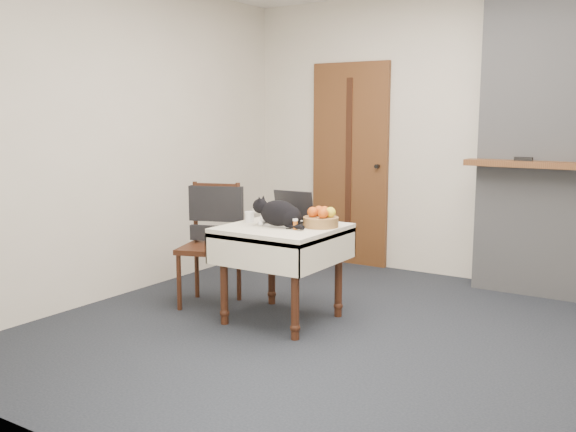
% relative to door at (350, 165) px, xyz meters
% --- Properties ---
extents(ground, '(4.50, 4.50, 0.00)m').
position_rel_door_xyz_m(ground, '(1.20, -1.97, -1.00)').
color(ground, black).
rests_on(ground, ground).
extents(room_shell, '(4.52, 4.01, 2.61)m').
position_rel_door_xyz_m(room_shell, '(1.20, -1.51, 0.76)').
color(room_shell, beige).
rests_on(room_shell, ground).
extents(door, '(0.82, 0.10, 2.00)m').
position_rel_door_xyz_m(door, '(0.00, 0.00, 0.00)').
color(door, brown).
rests_on(door, ground).
extents(side_table, '(0.78, 0.78, 0.70)m').
position_rel_door_xyz_m(side_table, '(0.47, -1.93, -0.41)').
color(side_table, '#3B1A10').
rests_on(side_table, ground).
extents(laptop, '(0.33, 0.28, 0.24)m').
position_rel_door_xyz_m(laptop, '(0.45, -1.83, -0.24)').
color(laptop, '#B7B7BC').
rests_on(laptop, side_table).
extents(cat, '(0.45, 0.21, 0.22)m').
position_rel_door_xyz_m(cat, '(0.47, -1.96, -0.21)').
color(cat, black).
rests_on(cat, side_table).
extents(cream_jar, '(0.07, 0.07, 0.08)m').
position_rel_door_xyz_m(cream_jar, '(0.17, -1.92, -0.26)').
color(cream_jar, white).
rests_on(cream_jar, side_table).
extents(pill_bottle, '(0.04, 0.04, 0.08)m').
position_rel_door_xyz_m(pill_bottle, '(0.62, -2.00, -0.26)').
color(pill_bottle, '#A95014').
rests_on(pill_bottle, side_table).
extents(fruit_basket, '(0.25, 0.25, 0.14)m').
position_rel_door_xyz_m(fruit_basket, '(0.72, -1.81, -0.24)').
color(fruit_basket, olive).
rests_on(fruit_basket, side_table).
extents(desk_clutter, '(0.11, 0.11, 0.01)m').
position_rel_door_xyz_m(desk_clutter, '(0.63, -1.88, -0.30)').
color(desk_clutter, black).
rests_on(desk_clutter, side_table).
extents(chair, '(0.55, 0.54, 0.96)m').
position_rel_door_xyz_m(chair, '(-0.26, -1.83, -0.39)').
color(chair, '#3B1A10').
rests_on(chair, ground).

